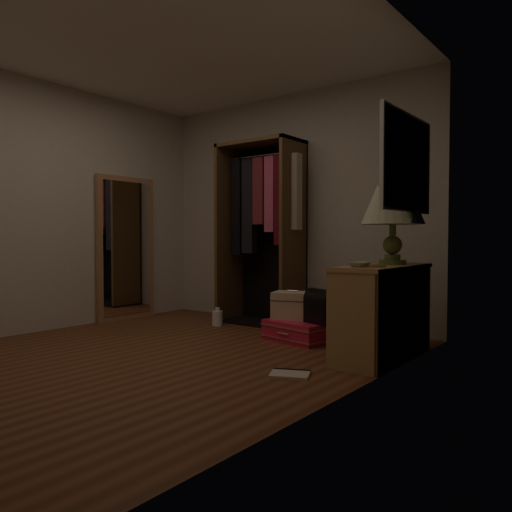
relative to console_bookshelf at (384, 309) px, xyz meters
The scene contains 13 objects.
ground 1.90m from the console_bookshelf, 145.76° to the right, with size 4.00×4.00×0.00m, color #5B301A.
room_walls 2.09m from the console_bookshelf, 145.56° to the right, with size 3.52×4.02×2.60m.
console_bookshelf is the anchor object (origin of this frame).
open_wardrobe 2.07m from the console_bookshelf, 157.56° to the left, with size 1.01×0.50×2.05m.
floor_mirror 3.27m from the console_bookshelf, behind, with size 0.06×0.80×1.70m.
pink_suitcase 0.95m from the console_bookshelf, behind, with size 0.69×0.55×0.19m.
train_case 1.04m from the console_bookshelf, 168.44° to the left, with size 0.44×0.36×0.28m.
black_bag 0.68m from the console_bookshelf, 168.14° to the left, with size 0.33×0.26×0.32m.
table_lamp 0.85m from the console_bookshelf, 88.52° to the left, with size 0.58×0.58×0.65m.
brass_tray 0.46m from the console_bookshelf, 89.21° to the right, with size 0.26×0.26×0.01m.
ceramic_bowl 0.53m from the console_bookshelf, 97.18° to the right, with size 0.16×0.16×0.04m, color #9DBD9F.
white_jug 2.10m from the console_bookshelf, behind, with size 0.15×0.15×0.20m.
floor_book 1.03m from the console_bookshelf, 108.47° to the right, with size 0.34×0.31×0.03m.
Camera 1 is at (3.16, -2.77, 0.96)m, focal length 35.00 mm.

